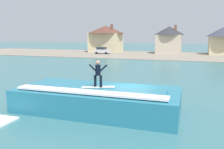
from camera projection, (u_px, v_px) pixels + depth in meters
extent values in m
plane|color=#376C71|center=(131.00, 107.00, 16.03)|extent=(260.00, 260.00, 0.00)
cube|color=teal|center=(97.00, 99.00, 15.26)|extent=(10.42, 4.65, 1.46)
cube|color=teal|center=(94.00, 89.00, 14.58)|extent=(8.86, 2.09, 0.16)
cube|color=white|center=(88.00, 92.00, 13.71)|extent=(9.38, 0.84, 0.12)
cube|color=white|center=(98.00, 87.00, 14.63)|extent=(2.06, 1.14, 0.06)
cube|color=black|center=(98.00, 87.00, 14.62)|extent=(1.78, 0.77, 0.01)
cylinder|color=black|center=(95.00, 81.00, 14.56)|extent=(0.16, 0.16, 0.72)
cylinder|color=black|center=(101.00, 81.00, 14.44)|extent=(0.16, 0.16, 0.72)
cylinder|color=black|center=(98.00, 70.00, 14.38)|extent=(0.32, 0.32, 0.65)
sphere|color=tan|center=(98.00, 62.00, 14.31)|extent=(0.24, 0.24, 0.24)
cylinder|color=black|center=(92.00, 68.00, 14.47)|extent=(0.48, 0.10, 0.44)
cylinder|color=black|center=(103.00, 68.00, 14.25)|extent=(0.48, 0.10, 0.44)
cube|color=gray|center=(174.00, 56.00, 56.13)|extent=(120.00, 23.84, 0.10)
cube|color=silver|center=(103.00, 51.00, 60.68)|extent=(4.03, 1.98, 0.90)
cube|color=#262D38|center=(102.00, 48.00, 60.64)|extent=(2.22, 1.78, 0.64)
cylinder|color=black|center=(109.00, 53.00, 61.32)|extent=(0.64, 0.22, 0.64)
cylinder|color=black|center=(106.00, 53.00, 59.37)|extent=(0.64, 0.22, 0.64)
cylinder|color=black|center=(99.00, 53.00, 62.13)|extent=(0.64, 0.22, 0.64)
cylinder|color=black|center=(97.00, 53.00, 60.19)|extent=(0.64, 0.22, 0.64)
cube|color=beige|center=(106.00, 43.00, 67.18)|extent=(8.43, 6.95, 5.42)
cone|color=brown|center=(106.00, 29.00, 66.55)|extent=(10.45, 10.45, 2.11)
cube|color=brown|center=(112.00, 28.00, 64.84)|extent=(0.60, 0.60, 1.80)
cube|color=beige|center=(224.00, 46.00, 57.44)|extent=(7.03, 5.15, 4.58)
cube|color=beige|center=(169.00, 44.00, 61.57)|extent=(6.32, 5.97, 4.98)
cone|color=#2D2D33|center=(169.00, 31.00, 60.97)|extent=(7.84, 7.84, 2.17)
cube|color=brown|center=(175.00, 28.00, 59.56)|extent=(0.60, 0.60, 1.80)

